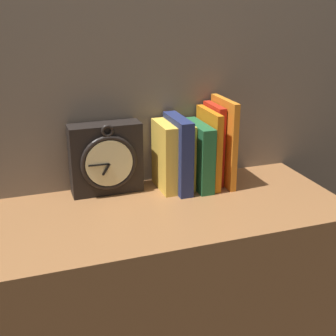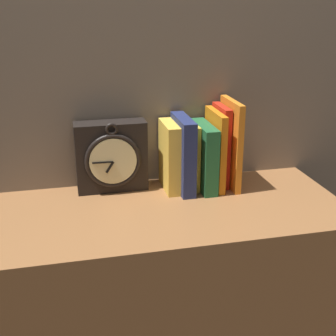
{
  "view_description": "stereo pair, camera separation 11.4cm",
  "coord_description": "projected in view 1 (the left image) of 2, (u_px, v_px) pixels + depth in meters",
  "views": [
    {
      "loc": [
        -0.35,
        -1.01,
        1.28
      ],
      "look_at": [
        0.0,
        0.0,
        0.87
      ],
      "focal_mm": 50.0,
      "sensor_mm": 36.0,
      "label": 1
    },
    {
      "loc": [
        -0.24,
        -1.04,
        1.28
      ],
      "look_at": [
        0.0,
        0.0,
        0.87
      ],
      "focal_mm": 50.0,
      "sensor_mm": 36.0,
      "label": 2
    }
  ],
  "objects": [
    {
      "name": "book_slot4_orange",
      "position": [
        209.0,
        148.0,
        1.3
      ],
      "size": [
        0.02,
        0.14,
        0.21
      ],
      "color": "orange",
      "rests_on": "bookshelf"
    },
    {
      "name": "bookshelf",
      "position": [
        168.0,
        331.0,
        1.32
      ],
      "size": [
        0.91,
        0.4,
        0.76
      ],
      "color": "#936038",
      "rests_on": "ground_plane"
    },
    {
      "name": "book_slot5_red",
      "position": [
        213.0,
        144.0,
        1.32
      ],
      "size": [
        0.02,
        0.11,
        0.22
      ],
      "color": "red",
      "rests_on": "bookshelf"
    },
    {
      "name": "book_slot0_yellow",
      "position": [
        164.0,
        157.0,
        1.27
      ],
      "size": [
        0.03,
        0.13,
        0.19
      ],
      "color": "yellow",
      "rests_on": "bookshelf"
    },
    {
      "name": "book_slot3_green",
      "position": [
        198.0,
        155.0,
        1.29
      ],
      "size": [
        0.04,
        0.15,
        0.18
      ],
      "color": "#226236",
      "rests_on": "bookshelf"
    },
    {
      "name": "book_slot2_yellow",
      "position": [
        186.0,
        154.0,
        1.3
      ],
      "size": [
        0.01,
        0.12,
        0.18
      ],
      "color": "yellow",
      "rests_on": "bookshelf"
    },
    {
      "name": "clock",
      "position": [
        106.0,
        159.0,
        1.25
      ],
      "size": [
        0.19,
        0.08,
        0.2
      ],
      "color": "black",
      "rests_on": "bookshelf"
    },
    {
      "name": "book_slot6_orange",
      "position": [
        223.0,
        142.0,
        1.3
      ],
      "size": [
        0.02,
        0.15,
        0.24
      ],
      "color": "orange",
      "rests_on": "bookshelf"
    },
    {
      "name": "book_slot1_navy",
      "position": [
        178.0,
        154.0,
        1.27
      ],
      "size": [
        0.04,
        0.15,
        0.2
      ],
      "color": "navy",
      "rests_on": "bookshelf"
    }
  ]
}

